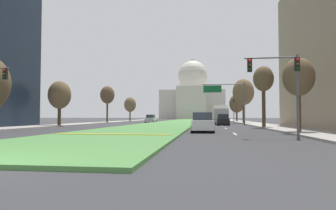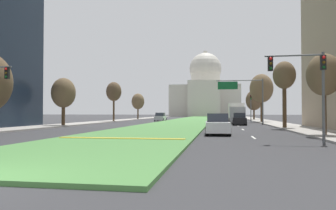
{
  "view_description": "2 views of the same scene",
  "coord_description": "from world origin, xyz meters",
  "px_view_note": "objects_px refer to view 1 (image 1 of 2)",
  "views": [
    {
      "loc": [
        6.23,
        -6.76,
        1.37
      ],
      "look_at": [
        -1.12,
        49.31,
        3.54
      ],
      "focal_mm": 30.99,
      "sensor_mm": 36.0,
      "label": 1
    },
    {
      "loc": [
        6.07,
        -6.83,
        1.79
      ],
      "look_at": [
        -1.95,
        41.97,
        2.91
      ],
      "focal_mm": 33.54,
      "sensor_mm": 36.0,
      "label": 2
    }
  ],
  "objects_px": {
    "overhead_guide_sign": "(228,95)",
    "street_tree_right_far": "(243,92)",
    "street_tree_left_far": "(107,95)",
    "sedan_distant": "(151,119)",
    "capitol_building": "(193,97)",
    "box_truck_delivery": "(221,114)",
    "street_tree_left_mid": "(60,95)",
    "street_tree_left_distant": "(130,105)",
    "street_tree_right_distant": "(237,104)",
    "sedan_midblock": "(223,120)",
    "traffic_light_near_right": "(283,77)",
    "traffic_light_far_right": "(234,107)",
    "street_tree_right_near": "(298,77)",
    "sedan_lead_stopped": "(202,123)",
    "street_tree_right_mid": "(263,80)"
  },
  "relations": [
    {
      "from": "street_tree_right_near",
      "to": "sedan_distant",
      "type": "xyz_separation_m",
      "value": [
        -19.15,
        36.67,
        -3.7
      ]
    },
    {
      "from": "traffic_light_near_right",
      "to": "street_tree_right_far",
      "type": "distance_m",
      "value": 37.15
    },
    {
      "from": "traffic_light_near_right",
      "to": "traffic_light_far_right",
      "type": "distance_m",
      "value": 41.49
    },
    {
      "from": "street_tree_left_far",
      "to": "traffic_light_near_right",
      "type": "bearing_deg",
      "value": -56.46
    },
    {
      "from": "street_tree_left_mid",
      "to": "box_truck_delivery",
      "type": "relative_size",
      "value": 0.95
    },
    {
      "from": "street_tree_left_far",
      "to": "sedan_distant",
      "type": "bearing_deg",
      "value": 36.18
    },
    {
      "from": "street_tree_right_near",
      "to": "sedan_distant",
      "type": "relative_size",
      "value": 1.37
    },
    {
      "from": "capitol_building",
      "to": "box_truck_delivery",
      "type": "height_order",
      "value": "capitol_building"
    },
    {
      "from": "sedan_lead_stopped",
      "to": "sedan_midblock",
      "type": "relative_size",
      "value": 1.08
    },
    {
      "from": "capitol_building",
      "to": "sedan_lead_stopped",
      "type": "bearing_deg",
      "value": -87.01
    },
    {
      "from": "street_tree_left_distant",
      "to": "traffic_light_far_right",
      "type": "bearing_deg",
      "value": -27.67
    },
    {
      "from": "capitol_building",
      "to": "street_tree_right_far",
      "type": "xyz_separation_m",
      "value": [
        13.24,
        -82.42,
        -4.54
      ]
    },
    {
      "from": "street_tree_right_distant",
      "to": "box_truck_delivery",
      "type": "relative_size",
      "value": 1.05
    },
    {
      "from": "street_tree_right_mid",
      "to": "sedan_distant",
      "type": "bearing_deg",
      "value": 125.04
    },
    {
      "from": "traffic_light_near_right",
      "to": "street_tree_right_far",
      "type": "relative_size",
      "value": 0.62
    },
    {
      "from": "street_tree_right_mid",
      "to": "street_tree_left_far",
      "type": "distance_m",
      "value": 33.27
    },
    {
      "from": "capitol_building",
      "to": "sedan_distant",
      "type": "height_order",
      "value": "capitol_building"
    },
    {
      "from": "street_tree_right_distant",
      "to": "street_tree_left_distant",
      "type": "bearing_deg",
      "value": 179.23
    },
    {
      "from": "overhead_guide_sign",
      "to": "street_tree_right_far",
      "type": "distance_m",
      "value": 11.02
    },
    {
      "from": "sedan_midblock",
      "to": "traffic_light_near_right",
      "type": "bearing_deg",
      "value": -84.92
    },
    {
      "from": "street_tree_left_mid",
      "to": "street_tree_right_mid",
      "type": "relative_size",
      "value": 0.85
    },
    {
      "from": "street_tree_right_near",
      "to": "box_truck_delivery",
      "type": "xyz_separation_m",
      "value": [
        -4.93,
        26.02,
        -2.81
      ]
    },
    {
      "from": "street_tree_left_mid",
      "to": "street_tree_left_far",
      "type": "bearing_deg",
      "value": 89.63
    },
    {
      "from": "street_tree_right_mid",
      "to": "sedan_midblock",
      "type": "height_order",
      "value": "street_tree_right_mid"
    },
    {
      "from": "box_truck_delivery",
      "to": "street_tree_right_distant",
      "type": "bearing_deg",
      "value": 77.41
    },
    {
      "from": "box_truck_delivery",
      "to": "street_tree_right_near",
      "type": "bearing_deg",
      "value": -79.27
    },
    {
      "from": "capitol_building",
      "to": "street_tree_left_mid",
      "type": "bearing_deg",
      "value": -97.48
    },
    {
      "from": "street_tree_left_distant",
      "to": "sedan_midblock",
      "type": "relative_size",
      "value": 1.47
    },
    {
      "from": "street_tree_right_near",
      "to": "street_tree_right_distant",
      "type": "distance_m",
      "value": 48.8
    },
    {
      "from": "sedan_lead_stopped",
      "to": "sedan_distant",
      "type": "relative_size",
      "value": 1.04
    },
    {
      "from": "street_tree_right_far",
      "to": "sedan_lead_stopped",
      "type": "height_order",
      "value": "street_tree_right_far"
    },
    {
      "from": "traffic_light_far_right",
      "to": "sedan_lead_stopped",
      "type": "relative_size",
      "value": 1.13
    },
    {
      "from": "traffic_light_near_right",
      "to": "street_tree_left_distant",
      "type": "bearing_deg",
      "value": 114.06
    },
    {
      "from": "overhead_guide_sign",
      "to": "street_tree_right_far",
      "type": "xyz_separation_m",
      "value": [
        3.64,
        10.33,
        1.17
      ]
    },
    {
      "from": "street_tree_left_distant",
      "to": "street_tree_right_distant",
      "type": "xyz_separation_m",
      "value": [
        27.2,
        -0.37,
        0.09
      ]
    },
    {
      "from": "street_tree_left_far",
      "to": "street_tree_right_distant",
      "type": "distance_m",
      "value": 32.35
    },
    {
      "from": "capitol_building",
      "to": "box_truck_delivery",
      "type": "bearing_deg",
      "value": -84.34
    },
    {
      "from": "street_tree_left_far",
      "to": "sedan_lead_stopped",
      "type": "relative_size",
      "value": 1.59
    },
    {
      "from": "sedan_distant",
      "to": "street_tree_right_distant",
      "type": "bearing_deg",
      "value": 32.13
    },
    {
      "from": "street_tree_right_near",
      "to": "sedan_lead_stopped",
      "type": "height_order",
      "value": "street_tree_right_near"
    },
    {
      "from": "overhead_guide_sign",
      "to": "street_tree_left_distant",
      "type": "relative_size",
      "value": 1.04
    },
    {
      "from": "street_tree_left_distant",
      "to": "sedan_lead_stopped",
      "type": "height_order",
      "value": "street_tree_left_distant"
    },
    {
      "from": "street_tree_left_mid",
      "to": "box_truck_delivery",
      "type": "xyz_separation_m",
      "value": [
        22.05,
        13.69,
        -2.5
      ]
    },
    {
      "from": "overhead_guide_sign",
      "to": "sedan_lead_stopped",
      "type": "bearing_deg",
      "value": -100.38
    },
    {
      "from": "capitol_building",
      "to": "street_tree_right_far",
      "type": "height_order",
      "value": "capitol_building"
    },
    {
      "from": "box_truck_delivery",
      "to": "capitol_building",
      "type": "bearing_deg",
      "value": 95.66
    },
    {
      "from": "street_tree_right_far",
      "to": "street_tree_left_far",
      "type": "bearing_deg",
      "value": -179.08
    },
    {
      "from": "traffic_light_near_right",
      "to": "sedan_distant",
      "type": "distance_m",
      "value": 45.47
    },
    {
      "from": "street_tree_right_near",
      "to": "street_tree_right_mid",
      "type": "xyz_separation_m",
      "value": [
        -0.74,
        10.42,
        1.08
      ]
    },
    {
      "from": "overhead_guide_sign",
      "to": "sedan_distant",
      "type": "height_order",
      "value": "overhead_guide_sign"
    }
  ]
}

